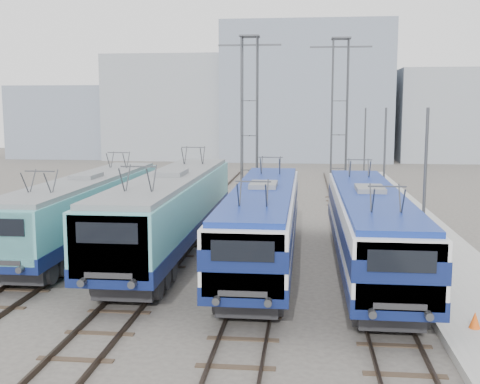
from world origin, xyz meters
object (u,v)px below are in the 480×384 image
at_px(mast_front, 424,200).
at_px(safety_cone, 475,320).
at_px(locomotive_far_right, 369,223).
at_px(mast_rear, 364,153).
at_px(locomotive_far_left, 86,206).
at_px(locomotive_center_right, 263,218).
at_px(catenary_tower_east, 339,113).
at_px(mast_mid, 384,169).
at_px(locomotive_center_left, 171,207).
at_px(catenary_tower_west, 249,113).

bearing_deg(mast_front, safety_cone, -82.30).
bearing_deg(locomotive_far_right, mast_rear, 85.25).
height_order(locomotive_far_left, locomotive_center_right, locomotive_center_right).
xyz_separation_m(catenary_tower_east, mast_mid, (2.10, -10.00, -3.14)).
bearing_deg(locomotive_center_right, locomotive_far_right, -8.85).
height_order(catenary_tower_east, safety_cone, catenary_tower_east).
distance_m(locomotive_far_left, mast_mid, 16.91).
relative_size(locomotive_far_left, mast_rear, 2.48).
relative_size(catenary_tower_east, safety_cone, 23.11).
relative_size(locomotive_center_left, mast_front, 2.69).
relative_size(locomotive_center_right, mast_rear, 2.49).
bearing_deg(locomotive_center_left, locomotive_far_left, 169.27).
bearing_deg(catenary_tower_west, safety_cone, -69.66).
xyz_separation_m(locomotive_far_left, mast_rear, (15.35, 18.97, 1.33)).
height_order(catenary_tower_east, mast_front, catenary_tower_east).
distance_m(mast_front, mast_mid, 12.00).
xyz_separation_m(catenary_tower_east, mast_front, (2.10, -22.00, -3.14)).
height_order(catenary_tower_east, mast_rear, catenary_tower_east).
xyz_separation_m(locomotive_center_right, locomotive_far_right, (4.50, -0.70, -0.01)).
bearing_deg(locomotive_center_right, locomotive_far_left, 163.87).
height_order(locomotive_center_right, mast_front, mast_front).
distance_m(catenary_tower_west, mast_mid, 12.16).
bearing_deg(locomotive_far_left, catenary_tower_west, 65.73).
height_order(locomotive_far_right, mast_front, mast_front).
bearing_deg(safety_cone, catenary_tower_east, 95.87).
distance_m(locomotive_center_right, catenary_tower_west, 18.26).
height_order(locomotive_center_left, catenary_tower_east, catenary_tower_east).
height_order(mast_mid, safety_cone, mast_mid).
relative_size(catenary_tower_east, mast_rear, 1.71).
bearing_deg(locomotive_far_right, mast_front, -42.97).
relative_size(locomotive_far_left, safety_cone, 33.41).
relative_size(locomotive_far_right, safety_cone, 33.41).
bearing_deg(locomotive_center_right, locomotive_center_left, 158.74).
distance_m(mast_rear, safety_cone, 29.20).
distance_m(locomotive_far_right, mast_rear, 22.39).
bearing_deg(mast_mid, catenary_tower_east, 101.86).
distance_m(catenary_tower_west, safety_cone, 27.39).
bearing_deg(locomotive_far_left, locomotive_far_right, -13.75).
bearing_deg(locomotive_center_right, catenary_tower_east, 77.75).
bearing_deg(mast_rear, locomotive_far_left, -128.97).
xyz_separation_m(mast_mid, safety_cone, (0.68, -17.05, -2.94)).
xyz_separation_m(locomotive_far_left, safety_cone, (16.03, -10.07, -1.61)).
xyz_separation_m(locomotive_center_left, catenary_tower_west, (2.25, 15.83, 4.30)).
bearing_deg(mast_rear, catenary_tower_east, -136.40).
height_order(locomotive_far_left, locomotive_far_right, locomotive_far_left).
bearing_deg(locomotive_far_right, locomotive_center_right, 171.15).
bearing_deg(mast_rear, catenary_tower_west, -155.06).
bearing_deg(mast_mid, locomotive_center_left, -144.20).
distance_m(locomotive_far_right, catenary_tower_east, 20.75).
bearing_deg(locomotive_far_left, mast_mid, 24.43).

